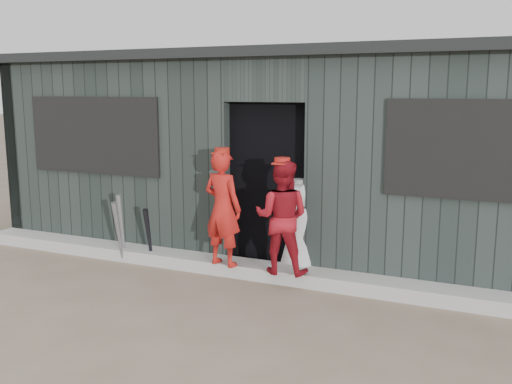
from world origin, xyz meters
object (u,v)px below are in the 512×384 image
at_px(bat_left, 119,232).
at_px(player_red_left, 223,208).
at_px(player_grey_back, 298,229).
at_px(bat_right, 149,236).
at_px(bat_mid, 122,227).
at_px(dugout, 305,152).
at_px(player_red_right, 282,217).

distance_m(bat_left, player_red_left, 1.47).
height_order(bat_left, player_grey_back, player_grey_back).
distance_m(bat_right, player_grey_back, 1.88).
xyz_separation_m(bat_mid, bat_right, (0.39, 0.02, -0.07)).
bearing_deg(dugout, bat_right, -128.85).
relative_size(bat_left, player_grey_back, 0.73).
bearing_deg(dugout, bat_mid, -135.48).
distance_m(bat_mid, player_grey_back, 2.26).
xyz_separation_m(bat_left, dugout, (1.76, 1.93, 0.89)).
relative_size(bat_left, dugout, 0.10).
height_order(bat_right, player_red_right, player_red_right).
height_order(bat_mid, player_red_left, player_red_left).
distance_m(player_red_left, dugout, 1.95).
height_order(bat_mid, dugout, dugout).
xyz_separation_m(player_red_right, player_grey_back, (0.04, 0.42, -0.22)).
height_order(bat_right, player_grey_back, player_grey_back).
relative_size(player_red_left, player_red_right, 1.06).
distance_m(bat_mid, bat_right, 0.40).
distance_m(bat_right, player_red_right, 1.85).
xyz_separation_m(bat_right, player_red_left, (1.08, -0.09, 0.46)).
xyz_separation_m(bat_left, player_red_left, (1.41, 0.06, 0.41)).
distance_m(bat_left, player_red_right, 2.16).
bearing_deg(bat_left, player_grey_back, 12.72).
distance_m(bat_left, bat_right, 0.37).
bearing_deg(player_red_right, bat_left, -5.20).
bearing_deg(player_red_right, bat_mid, -8.96).
height_order(bat_left, dugout, dugout).
relative_size(bat_right, player_grey_back, 0.65).
height_order(bat_mid, player_red_right, player_red_right).
height_order(bat_right, dugout, dugout).
distance_m(player_grey_back, dugout, 1.66).
bearing_deg(player_red_left, bat_mid, 8.42).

